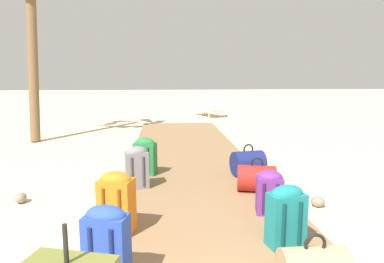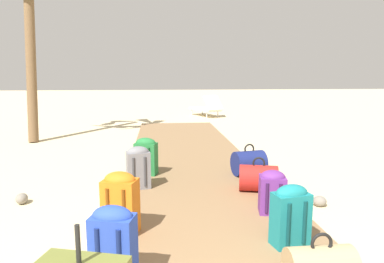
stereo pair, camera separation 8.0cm
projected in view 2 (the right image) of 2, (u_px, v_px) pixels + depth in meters
name	position (u px, v px, depth m)	size (l,w,h in m)	color
ground_plane	(197.00, 187.00, 4.97)	(60.00, 60.00, 0.00)	beige
boardwalk	(191.00, 166.00, 5.94)	(2.11, 9.98, 0.08)	olive
backpack_blue	(113.00, 244.00, 2.50)	(0.35, 0.26, 0.59)	#2847B7
backpack_purple	(272.00, 190.00, 3.82)	(0.32, 0.30, 0.48)	#6B2D84
backpack_orange	(120.00, 201.00, 3.31)	(0.36, 0.30, 0.60)	orange
backpack_green	(146.00, 155.00, 5.26)	(0.37, 0.28, 0.56)	#237538
backpack_teal	(291.00, 214.00, 3.08)	(0.35, 0.25, 0.56)	#197A7F
duffel_bag_navy	(249.00, 163.00, 5.25)	(0.52, 0.45, 0.48)	navy
duffel_bag_red	(258.00, 178.00, 4.53)	(0.55, 0.44, 0.45)	red
backpack_grey	(138.00, 166.00, 4.64)	(0.34, 0.28, 0.56)	slate
lounge_chair	(207.00, 108.00, 13.11)	(1.16, 1.64, 0.80)	white
rock_right_mid	(320.00, 201.00, 4.24)	(0.16, 0.15, 0.13)	gray
rock_left_mid	(22.00, 199.00, 4.32)	(0.18, 0.14, 0.13)	gray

